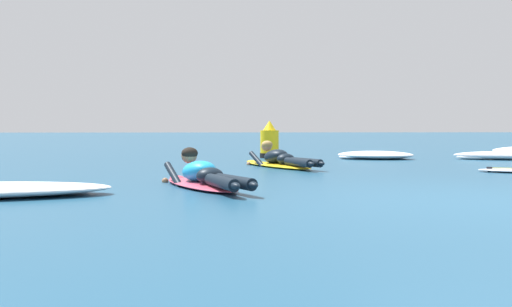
# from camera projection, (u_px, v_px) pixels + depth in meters

# --- Properties ---
(ground_plane) EXTENTS (120.00, 120.00, 0.00)m
(ground_plane) POSITION_uv_depth(u_px,v_px,m) (320.00, 155.00, 16.05)
(ground_plane) COLOR navy
(surfer_near) EXTENTS (1.31, 2.42, 0.55)m
(surfer_near) POSITION_uv_depth(u_px,v_px,m) (203.00, 177.00, 7.45)
(surfer_near) COLOR #E54C66
(surfer_near) RESTS_ON ground
(surfer_far) EXTENTS (1.40, 2.57, 0.54)m
(surfer_far) POSITION_uv_depth(u_px,v_px,m) (280.00, 160.00, 11.16)
(surfer_far) COLOR yellow
(surfer_far) RESTS_ON ground
(whitewater_mid_left) EXTENTS (1.99, 1.55, 0.19)m
(whitewater_mid_left) POSITION_uv_depth(u_px,v_px,m) (375.00, 155.00, 14.05)
(whitewater_mid_left) COLOR white
(whitewater_mid_left) RESTS_ON ground
(channel_marker_buoy) EXTENTS (0.47, 0.47, 0.91)m
(channel_marker_buoy) POSITION_uv_depth(u_px,v_px,m) (269.00, 143.00, 14.50)
(channel_marker_buoy) COLOR yellow
(channel_marker_buoy) RESTS_ON ground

